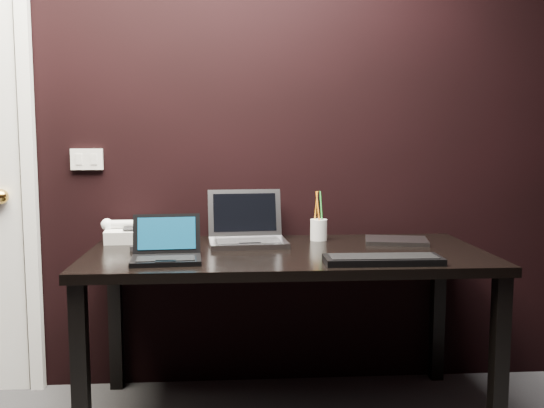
{
  "coord_description": "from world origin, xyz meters",
  "views": [
    {
      "loc": [
        0.06,
        -1.15,
        1.23
      ],
      "look_at": [
        0.23,
        1.35,
        0.95
      ],
      "focal_mm": 40.0,
      "sensor_mm": 36.0,
      "label": 1
    }
  ],
  "objects": [
    {
      "name": "desk",
      "position": [
        0.3,
        1.4,
        0.66
      ],
      "size": [
        1.7,
        0.8,
        0.74
      ],
      "color": "black",
      "rests_on": "ground"
    },
    {
      "name": "closed_laptop",
      "position": [
        0.82,
        1.55,
        0.75
      ],
      "size": [
        0.31,
        0.25,
        0.02
      ],
      "color": "#95969A",
      "rests_on": "desk"
    },
    {
      "name": "wall_switch",
      "position": [
        -0.62,
        1.79,
        1.12
      ],
      "size": [
        0.15,
        0.02,
        0.1
      ],
      "color": "silver",
      "rests_on": "wall_back"
    },
    {
      "name": "ext_keyboard",
      "position": [
        0.65,
        1.12,
        0.75
      ],
      "size": [
        0.46,
        0.16,
        0.03
      ],
      "color": "black",
      "rests_on": "desk"
    },
    {
      "name": "mobile_phone",
      "position": [
        -0.33,
        1.45,
        0.78
      ],
      "size": [
        0.07,
        0.06,
        0.1
      ],
      "color": "black",
      "rests_on": "desk"
    },
    {
      "name": "wall_back",
      "position": [
        0.0,
        1.8,
        1.3
      ],
      "size": [
        4.0,
        0.0,
        4.0
      ],
      "primitive_type": "plane",
      "rotation": [
        1.57,
        0.0,
        0.0
      ],
      "color": "black",
      "rests_on": "ground"
    },
    {
      "name": "netbook",
      "position": [
        -0.19,
        1.22,
        0.78
      ],
      "size": [
        0.29,
        0.26,
        0.17
      ],
      "color": "black",
      "rests_on": "desk"
    },
    {
      "name": "desk_phone",
      "position": [
        -0.41,
        1.66,
        0.78
      ],
      "size": [
        0.25,
        0.19,
        0.12
      ],
      "color": "white",
      "rests_on": "desk"
    },
    {
      "name": "silver_laptop",
      "position": [
        0.14,
        1.57,
        0.79
      ],
      "size": [
        0.37,
        0.33,
        0.24
      ],
      "color": "#939398",
      "rests_on": "desk"
    },
    {
      "name": "pen_cup",
      "position": [
        0.48,
        1.65,
        0.79
      ],
      "size": [
        0.08,
        0.08,
        0.23
      ],
      "color": "silver",
      "rests_on": "desk"
    }
  ]
}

